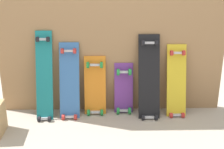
# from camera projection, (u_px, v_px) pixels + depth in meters

# --- Properties ---
(ground_plane) EXTENTS (12.00, 12.00, 0.00)m
(ground_plane) POSITION_uv_depth(u_px,v_px,m) (112.00, 111.00, 3.15)
(ground_plane) COLOR #A89E8E
(plywood_wall_panel) EXTENTS (2.38, 0.04, 1.74)m
(plywood_wall_panel) POSITION_uv_depth(u_px,v_px,m) (112.00, 31.00, 2.94)
(plywood_wall_panel) COLOR #99724C
(plywood_wall_panel) RESTS_ON ground
(skateboard_teal) EXTENTS (0.17, 0.31, 0.96)m
(skateboard_teal) POSITION_uv_depth(u_px,v_px,m) (44.00, 79.00, 2.92)
(skateboard_teal) COLOR #197A7F
(skateboard_teal) RESTS_ON ground
(skateboard_blue) EXTENTS (0.20, 0.28, 0.83)m
(skateboard_blue) POSITION_uv_depth(u_px,v_px,m) (69.00, 84.00, 2.96)
(skateboard_blue) COLOR #386BAD
(skateboard_blue) RESTS_ON ground
(skateboard_orange) EXTENTS (0.23, 0.19, 0.68)m
(skateboard_orange) POSITION_uv_depth(u_px,v_px,m) (95.00, 88.00, 3.03)
(skateboard_orange) COLOR orange
(skateboard_orange) RESTS_ON ground
(skateboard_purple) EXTENTS (0.20, 0.16, 0.60)m
(skateboard_purple) POSITION_uv_depth(u_px,v_px,m) (124.00, 91.00, 3.07)
(skateboard_purple) COLOR #6B338C
(skateboard_purple) RESTS_ON ground
(skateboard_black) EXTENTS (0.22, 0.30, 0.92)m
(skateboard_black) POSITION_uv_depth(u_px,v_px,m) (149.00, 80.00, 2.95)
(skateboard_black) COLOR black
(skateboard_black) RESTS_ON ground
(skateboard_yellow) EXTENTS (0.20, 0.26, 0.81)m
(skateboard_yellow) POSITION_uv_depth(u_px,v_px,m) (176.00, 84.00, 3.00)
(skateboard_yellow) COLOR gold
(skateboard_yellow) RESTS_ON ground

